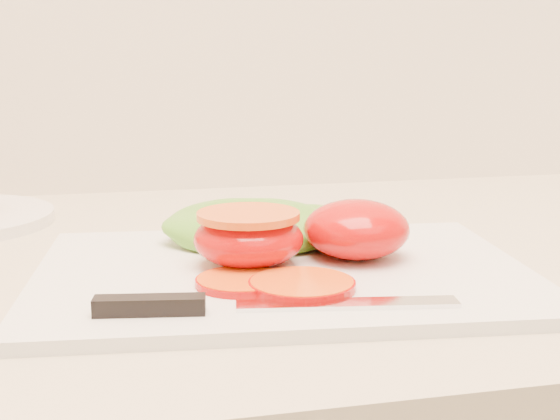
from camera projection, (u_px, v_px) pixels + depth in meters
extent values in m
cube|color=silver|center=(283.00, 273.00, 0.63)|extent=(0.42, 0.32, 0.01)
ellipsoid|color=#BD0F06|center=(356.00, 229.00, 0.65)|extent=(0.09, 0.09, 0.05)
ellipsoid|color=#BD0F06|center=(249.00, 239.00, 0.62)|extent=(0.09, 0.09, 0.04)
cylinder|color=#D9400F|center=(248.00, 216.00, 0.62)|extent=(0.08, 0.08, 0.01)
cylinder|color=orange|center=(302.00, 285.00, 0.57)|extent=(0.08, 0.08, 0.01)
cylinder|color=orange|center=(242.00, 281.00, 0.58)|extent=(0.07, 0.07, 0.01)
ellipsoid|color=#67B830|center=(253.00, 227.00, 0.70)|extent=(0.18, 0.14, 0.03)
ellipsoid|color=#67B830|center=(306.00, 227.00, 0.71)|extent=(0.12, 0.09, 0.03)
cube|color=silver|center=(348.00, 304.00, 0.53)|extent=(0.15, 0.04, 0.00)
cube|color=black|center=(150.00, 305.00, 0.51)|extent=(0.08, 0.03, 0.01)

